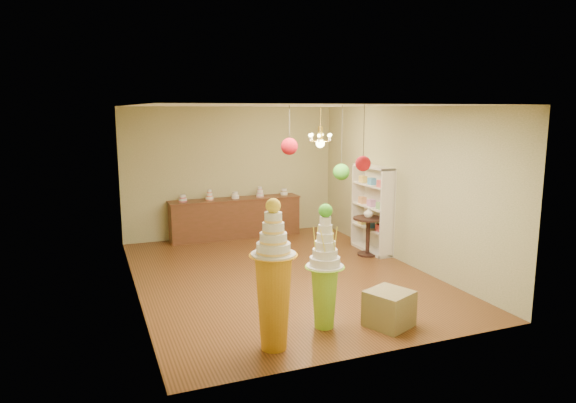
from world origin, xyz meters
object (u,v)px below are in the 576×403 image
object	(u,v)px
pedestal_green	(325,280)
round_table	(368,231)
pedestal_orange	(274,289)
sideboard	(236,217)

from	to	relation	value
pedestal_green	round_table	xyz separation A→B (m)	(2.34, 2.86, -0.17)
pedestal_orange	round_table	bearing A→B (deg)	44.98
sideboard	pedestal_orange	bearing A→B (deg)	-101.07
pedestal_green	sideboard	world-z (taller)	pedestal_green
sideboard	round_table	bearing A→B (deg)	-48.99
round_table	sideboard	bearing A→B (deg)	131.01
pedestal_green	round_table	world-z (taller)	pedestal_green
pedestal_green	pedestal_orange	xyz separation A→B (m)	(-0.86, -0.34, 0.09)
pedestal_orange	sideboard	world-z (taller)	pedestal_orange
pedestal_green	sideboard	bearing A→B (deg)	87.37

